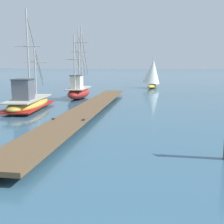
{
  "coord_description": "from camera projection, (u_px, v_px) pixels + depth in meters",
  "views": [
    {
      "loc": [
        0.29,
        -1.72,
        3.26
      ],
      "look_at": [
        -2.16,
        8.91,
        1.4
      ],
      "focal_mm": 45.16,
      "sensor_mm": 36.0,
      "label": 1
    }
  ],
  "objects": [
    {
      "name": "floating_dock",
      "position": [
        89.0,
        108.0,
        18.96
      ],
      "size": [
        3.56,
        23.82,
        0.53
      ],
      "color": "brown",
      "rests_on": "ground"
    },
    {
      "name": "fishing_boat_0",
      "position": [
        28.0,
        101.0,
        20.35
      ],
      "size": [
        3.22,
        7.03,
        7.11
      ],
      "color": "gold",
      "rests_on": "ground"
    },
    {
      "name": "fishing_boat_1",
      "position": [
        79.0,
        91.0,
        26.87
      ],
      "size": [
        2.39,
        7.12,
        6.87
      ],
      "color": "#AD2823",
      "rests_on": "ground"
    },
    {
      "name": "distant_sailboat",
      "position": [
        152.0,
        74.0,
        38.38
      ],
      "size": [
        2.85,
        4.73,
        4.26
      ],
      "color": "gold",
      "rests_on": "ground"
    }
  ]
}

